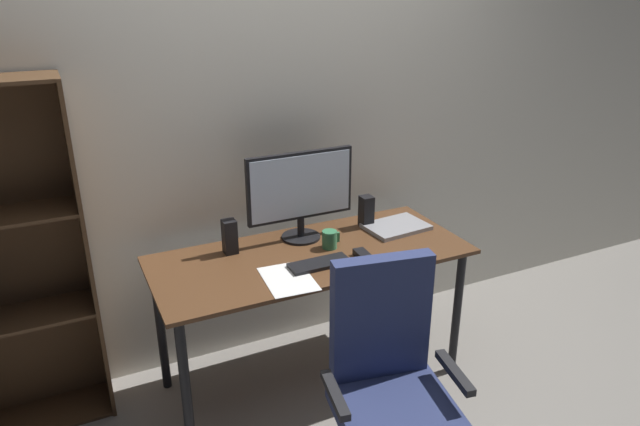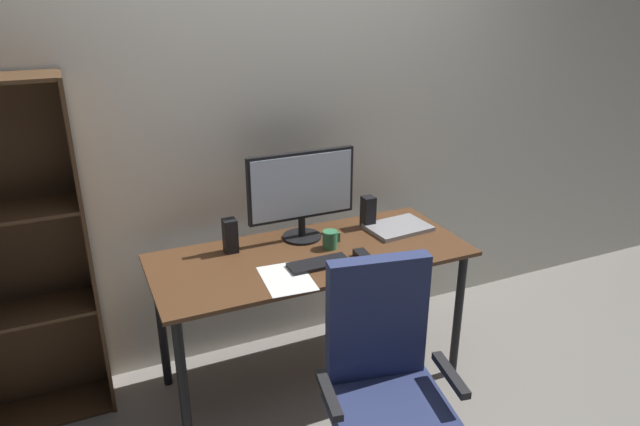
# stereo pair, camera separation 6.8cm
# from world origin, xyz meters

# --- Properties ---
(ground_plane) EXTENTS (12.00, 12.00, 0.00)m
(ground_plane) POSITION_xyz_m (0.00, 0.00, 0.00)
(ground_plane) COLOR gray
(back_wall) EXTENTS (6.40, 0.10, 2.60)m
(back_wall) POSITION_xyz_m (0.00, 0.50, 1.30)
(back_wall) COLOR silver
(back_wall) RESTS_ON ground
(desk) EXTENTS (1.54, 0.66, 0.74)m
(desk) POSITION_xyz_m (0.00, 0.00, 0.65)
(desk) COLOR #56351E
(desk) RESTS_ON ground
(monitor) EXTENTS (0.56, 0.20, 0.46)m
(monitor) POSITION_xyz_m (0.03, 0.19, 1.00)
(monitor) COLOR black
(monitor) RESTS_ON desk
(keyboard) EXTENTS (0.29, 0.11, 0.02)m
(keyboard) POSITION_xyz_m (-0.02, -0.13, 0.75)
(keyboard) COLOR black
(keyboard) RESTS_ON desk
(mouse) EXTENTS (0.06, 0.10, 0.03)m
(mouse) POSITION_xyz_m (0.20, -0.15, 0.76)
(mouse) COLOR black
(mouse) RESTS_ON desk
(coffee_mug) EXTENTS (0.09, 0.07, 0.09)m
(coffee_mug) POSITION_xyz_m (0.11, 0.02, 0.79)
(coffee_mug) COLOR #387F51
(coffee_mug) RESTS_ON desk
(laptop) EXTENTS (0.34, 0.26, 0.02)m
(laptop) POSITION_xyz_m (0.54, 0.08, 0.75)
(laptop) COLOR #99999E
(laptop) RESTS_ON desk
(speaker_left) EXTENTS (0.06, 0.07, 0.17)m
(speaker_left) POSITION_xyz_m (-0.35, 0.18, 0.82)
(speaker_left) COLOR black
(speaker_left) RESTS_ON desk
(speaker_right) EXTENTS (0.06, 0.07, 0.17)m
(speaker_right) POSITION_xyz_m (0.41, 0.18, 0.82)
(speaker_right) COLOR black
(speaker_right) RESTS_ON desk
(paper_sheet) EXTENTS (0.23, 0.31, 0.00)m
(paper_sheet) POSITION_xyz_m (-0.20, -0.19, 0.74)
(paper_sheet) COLOR white
(paper_sheet) RESTS_ON desk
(office_chair) EXTENTS (0.56, 0.55, 1.01)m
(office_chair) POSITION_xyz_m (-0.03, -0.78, 0.46)
(office_chair) COLOR #232326
(office_chair) RESTS_ON ground
(bookshelf) EXTENTS (0.62, 0.28, 1.62)m
(bookshelf) POSITION_xyz_m (-1.30, 0.33, 0.80)
(bookshelf) COLOR #4C331E
(bookshelf) RESTS_ON ground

